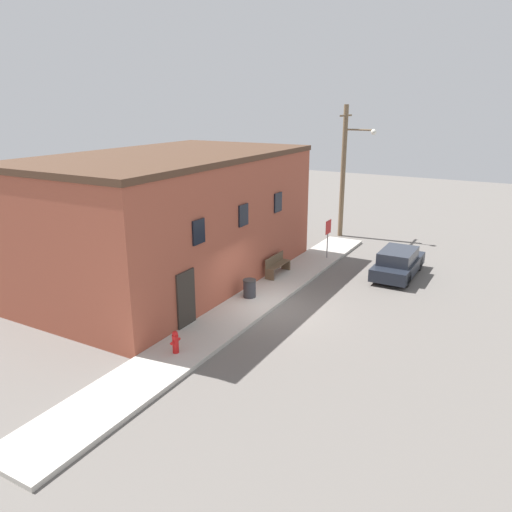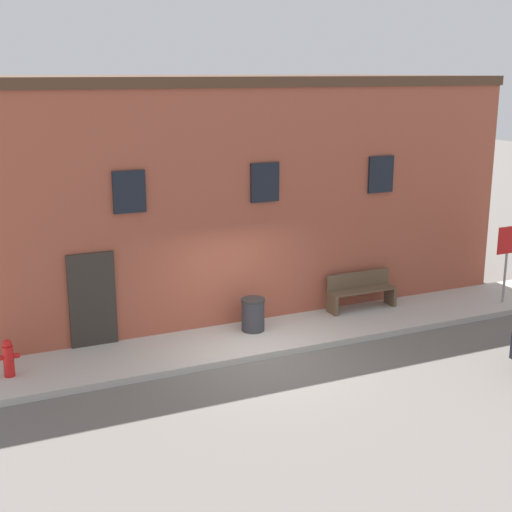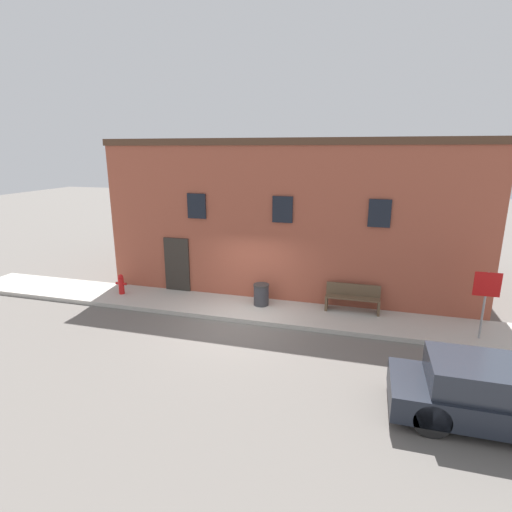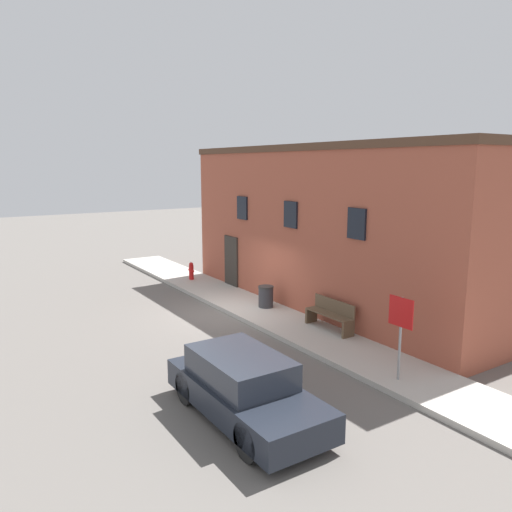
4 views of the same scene
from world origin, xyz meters
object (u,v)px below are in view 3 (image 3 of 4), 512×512
object	(u,v)px
fire_hydrant	(121,284)
trash_bin	(261,294)
parked_car	(493,395)
bench	(353,298)
stop_sign	(486,293)

from	to	relation	value
fire_hydrant	trash_bin	size ratio (longest dim) A/B	1.01
trash_bin	parked_car	bearing A→B (deg)	-37.34
bench	parked_car	distance (m)	5.73
stop_sign	parked_car	distance (m)	3.97
stop_sign	fire_hydrant	bearing A→B (deg)	177.82
fire_hydrant	trash_bin	distance (m)	5.36
bench	trash_bin	xyz separation A→B (m)	(-3.08, -0.30, -0.09)
stop_sign	trash_bin	world-z (taller)	stop_sign
bench	trash_bin	distance (m)	3.10
stop_sign	trash_bin	size ratio (longest dim) A/B	2.63
fire_hydrant	bench	world-z (taller)	bench
trash_bin	parked_car	world-z (taller)	parked_car
fire_hydrant	parked_car	world-z (taller)	parked_car
bench	fire_hydrant	bearing A→B (deg)	-175.69
trash_bin	parked_car	size ratio (longest dim) A/B	0.19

